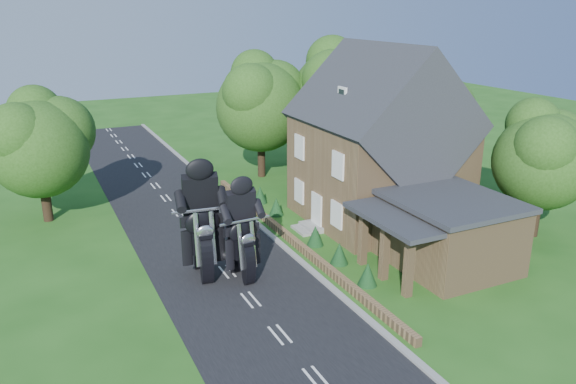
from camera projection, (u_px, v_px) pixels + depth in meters
name	position (u px, v px, depth m)	size (l,w,h in m)	color
ground	(251.00, 300.00, 24.19)	(120.00, 120.00, 0.00)	#205217
road	(251.00, 300.00, 24.19)	(7.00, 80.00, 0.02)	black
kerb	(325.00, 282.00, 25.67)	(0.30, 80.00, 0.12)	gray
garden_wall	(290.00, 238.00, 30.17)	(0.30, 22.00, 0.40)	olive
house	(379.00, 147.00, 32.26)	(9.54, 8.64, 10.24)	olive
annex	(446.00, 231.00, 26.99)	(7.05, 5.94, 3.44)	olive
tree_annex_side	(547.00, 152.00, 29.82)	(5.64, 5.20, 7.48)	black
tree_house_right	(436.00, 117.00, 36.76)	(6.51, 6.00, 8.40)	black
tree_behind_house	(344.00, 89.00, 41.87)	(7.81, 7.20, 10.08)	black
tree_behind_left	(265.00, 99.00, 40.40)	(6.94, 6.40, 9.16)	black
tree_far_road	(45.00, 140.00, 31.95)	(6.08, 5.60, 7.84)	black
shrub_a	(368.00, 274.00, 25.33)	(0.90, 0.90, 1.10)	#103215
shrub_b	(339.00, 253.00, 27.47)	(0.90, 0.90, 1.10)	#103215
shrub_c	(315.00, 235.00, 29.61)	(0.90, 0.90, 1.10)	#103215
shrub_d	(276.00, 207.00, 33.90)	(0.90, 0.90, 1.10)	#103215
shrub_e	(260.00, 195.00, 36.04)	(0.90, 0.90, 1.10)	#103215
shrub_f	(246.00, 184.00, 38.18)	(0.90, 0.90, 1.10)	#103215
motorcycle_lead	(242.00, 264.00, 25.88)	(0.41, 1.61, 1.50)	black
motorcycle_follow	(204.00, 259.00, 26.07)	(0.47, 1.85, 1.72)	black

